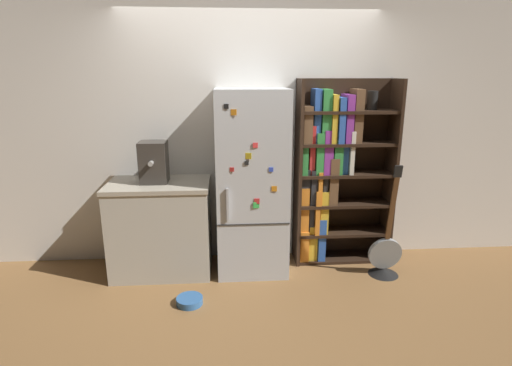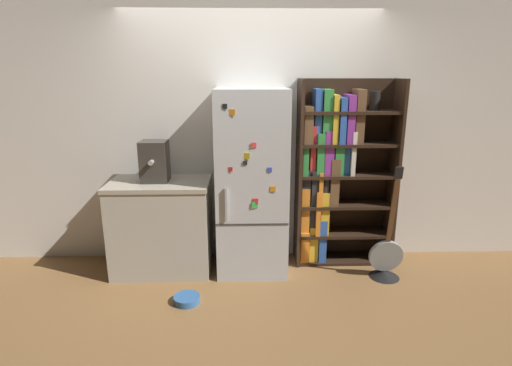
{
  "view_description": "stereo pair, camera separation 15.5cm",
  "coord_description": "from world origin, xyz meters",
  "px_view_note": "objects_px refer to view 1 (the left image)",
  "views": [
    {
      "loc": [
        -0.22,
        -3.55,
        1.91
      ],
      "look_at": [
        0.04,
        0.15,
        0.89
      ],
      "focal_mm": 28.0,
      "sensor_mm": 36.0,
      "label": 1
    },
    {
      "loc": [
        -0.07,
        -3.56,
        1.91
      ],
      "look_at": [
        0.04,
        0.15,
        0.89
      ],
      "focal_mm": 28.0,
      "sensor_mm": 36.0,
      "label": 2
    }
  ],
  "objects_px": {
    "refrigerator": "(252,183)",
    "pet_bowl": "(190,300)",
    "bookshelf": "(332,172)",
    "guitar": "(385,259)",
    "espresso_machine": "(154,162)"
  },
  "relations": [
    {
      "from": "bookshelf",
      "to": "guitar",
      "type": "distance_m",
      "value": 0.99
    },
    {
      "from": "espresso_machine",
      "to": "pet_bowl",
      "type": "distance_m",
      "value": 1.3
    },
    {
      "from": "refrigerator",
      "to": "guitar",
      "type": "relative_size",
      "value": 1.58
    },
    {
      "from": "refrigerator",
      "to": "pet_bowl",
      "type": "height_order",
      "value": "refrigerator"
    },
    {
      "from": "refrigerator",
      "to": "pet_bowl",
      "type": "relative_size",
      "value": 7.83
    },
    {
      "from": "bookshelf",
      "to": "pet_bowl",
      "type": "xyz_separation_m",
      "value": [
        -1.4,
        -0.8,
        -0.91
      ]
    },
    {
      "from": "refrigerator",
      "to": "guitar",
      "type": "distance_m",
      "value": 1.49
    },
    {
      "from": "refrigerator",
      "to": "guitar",
      "type": "height_order",
      "value": "refrigerator"
    },
    {
      "from": "bookshelf",
      "to": "guitar",
      "type": "xyz_separation_m",
      "value": [
        0.46,
        -0.41,
        -0.78
      ]
    },
    {
      "from": "refrigerator",
      "to": "pet_bowl",
      "type": "bearing_deg",
      "value": -131.97
    },
    {
      "from": "pet_bowl",
      "to": "espresso_machine",
      "type": "bearing_deg",
      "value": 117.86
    },
    {
      "from": "bookshelf",
      "to": "espresso_machine",
      "type": "distance_m",
      "value": 1.76
    },
    {
      "from": "espresso_machine",
      "to": "pet_bowl",
      "type": "bearing_deg",
      "value": -62.14
    },
    {
      "from": "guitar",
      "to": "pet_bowl",
      "type": "relative_size",
      "value": 4.96
    },
    {
      "from": "bookshelf",
      "to": "guitar",
      "type": "relative_size",
      "value": 1.65
    }
  ]
}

